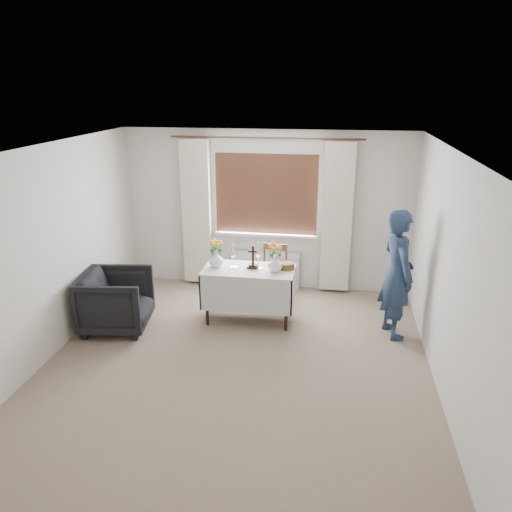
{
  "coord_description": "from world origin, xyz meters",
  "views": [
    {
      "loc": [
        1.04,
        -5.03,
        3.15
      ],
      "look_at": [
        0.08,
        1.0,
        1.02
      ],
      "focal_mm": 35.0,
      "sensor_mm": 36.0,
      "label": 1
    }
  ],
  "objects_px": {
    "armchair": "(116,301)",
    "flower_vase_left": "(216,259)",
    "flower_vase_right": "(275,264)",
    "wooden_chair": "(273,274)",
    "person": "(397,274)",
    "altar_table": "(249,295)",
    "wooden_cross": "(253,257)"
  },
  "relations": [
    {
      "from": "wooden_chair",
      "to": "wooden_cross",
      "type": "distance_m",
      "value": 0.87
    },
    {
      "from": "flower_vase_left",
      "to": "flower_vase_right",
      "type": "relative_size",
      "value": 1.0
    },
    {
      "from": "wooden_cross",
      "to": "armchair",
      "type": "bearing_deg",
      "value": -161.04
    },
    {
      "from": "armchair",
      "to": "flower_vase_left",
      "type": "relative_size",
      "value": 4.16
    },
    {
      "from": "flower_vase_left",
      "to": "flower_vase_right",
      "type": "bearing_deg",
      "value": -3.53
    },
    {
      "from": "armchair",
      "to": "flower_vase_right",
      "type": "xyz_separation_m",
      "value": [
        2.07,
        0.48,
        0.47
      ]
    },
    {
      "from": "armchair",
      "to": "flower_vase_right",
      "type": "relative_size",
      "value": 4.18
    },
    {
      "from": "person",
      "to": "wooden_cross",
      "type": "bearing_deg",
      "value": 66.27
    },
    {
      "from": "wooden_chair",
      "to": "person",
      "type": "height_order",
      "value": "person"
    },
    {
      "from": "wooden_chair",
      "to": "armchair",
      "type": "bearing_deg",
      "value": -141.66
    },
    {
      "from": "armchair",
      "to": "wooden_cross",
      "type": "relative_size",
      "value": 2.72
    },
    {
      "from": "wooden_cross",
      "to": "wooden_chair",
      "type": "bearing_deg",
      "value": 76.57
    },
    {
      "from": "wooden_cross",
      "to": "altar_table",
      "type": "bearing_deg",
      "value": -142.22
    },
    {
      "from": "flower_vase_left",
      "to": "person",
      "type": "bearing_deg",
      "value": -3.11
    },
    {
      "from": "person",
      "to": "wooden_cross",
      "type": "height_order",
      "value": "person"
    },
    {
      "from": "altar_table",
      "to": "flower_vase_left",
      "type": "bearing_deg",
      "value": 177.6
    },
    {
      "from": "wooden_chair",
      "to": "altar_table",
      "type": "bearing_deg",
      "value": -102.13
    },
    {
      "from": "flower_vase_left",
      "to": "wooden_cross",
      "type": "bearing_deg",
      "value": 2.03
    },
    {
      "from": "flower_vase_right",
      "to": "wooden_cross",
      "type": "bearing_deg",
      "value": 167.47
    },
    {
      "from": "altar_table",
      "to": "armchair",
      "type": "height_order",
      "value": "armchair"
    },
    {
      "from": "wooden_chair",
      "to": "flower_vase_left",
      "type": "height_order",
      "value": "flower_vase_left"
    },
    {
      "from": "person",
      "to": "wooden_cross",
      "type": "distance_m",
      "value": 1.89
    },
    {
      "from": "person",
      "to": "flower_vase_right",
      "type": "xyz_separation_m",
      "value": [
        -1.57,
        0.08,
        0.02
      ]
    },
    {
      "from": "flower_vase_left",
      "to": "wooden_chair",
      "type": "bearing_deg",
      "value": 45.63
    },
    {
      "from": "wooden_chair",
      "to": "wooden_cross",
      "type": "xyz_separation_m",
      "value": [
        -0.18,
        -0.69,
        0.49
      ]
    },
    {
      "from": "wooden_cross",
      "to": "flower_vase_right",
      "type": "distance_m",
      "value": 0.32
    },
    {
      "from": "wooden_chair",
      "to": "flower_vase_left",
      "type": "bearing_deg",
      "value": -128.6
    },
    {
      "from": "wooden_chair",
      "to": "armchair",
      "type": "height_order",
      "value": "wooden_chair"
    },
    {
      "from": "person",
      "to": "flower_vase_right",
      "type": "bearing_deg",
      "value": 67.87
    },
    {
      "from": "altar_table",
      "to": "person",
      "type": "relative_size",
      "value": 0.73
    },
    {
      "from": "armchair",
      "to": "flower_vase_right",
      "type": "distance_m",
      "value": 2.17
    },
    {
      "from": "armchair",
      "to": "flower_vase_right",
      "type": "bearing_deg",
      "value": -84.67
    }
  ]
}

